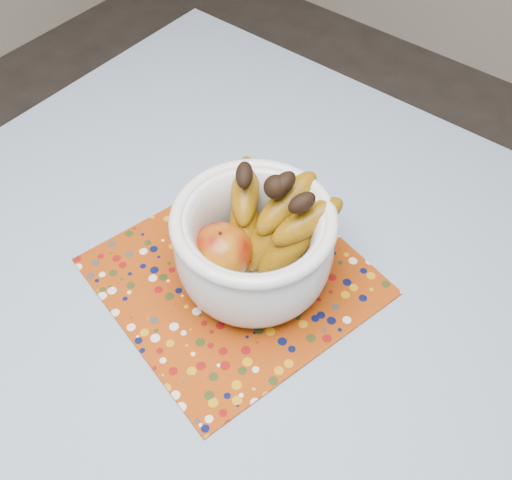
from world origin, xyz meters
TOP-DOWN VIEW (x-y plane):
  - table at (0.00, 0.00)m, footprint 1.20×1.20m
  - tablecloth at (0.00, 0.00)m, footprint 1.32×1.32m
  - placemat at (-0.08, 0.12)m, footprint 0.44×0.44m
  - fruit_bowl at (-0.06, 0.15)m, footprint 0.26×0.25m

SIDE VIEW (x-z plane):
  - table at x=0.00m, z-range 0.30..1.05m
  - tablecloth at x=0.00m, z-range 0.75..0.76m
  - placemat at x=-0.08m, z-range 0.76..0.76m
  - fruit_bowl at x=-0.06m, z-range 0.76..0.94m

